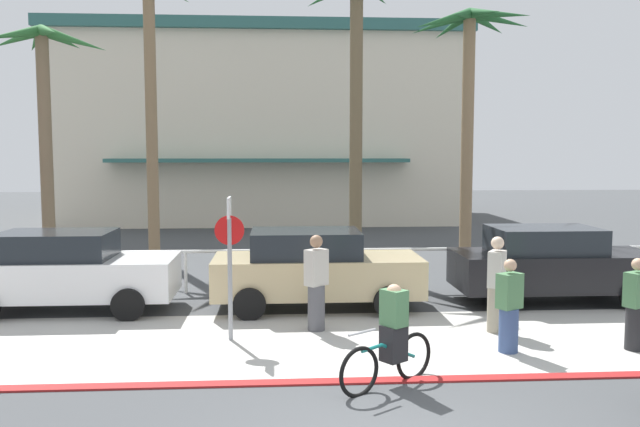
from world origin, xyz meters
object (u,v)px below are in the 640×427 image
object	(u,v)px
car_white_1	(66,271)
car_tan_2	(315,269)
stop_sign_bike_lane	(230,247)
pedestrian_1	(496,288)
palm_tree_4	(469,65)
pedestrian_2	(509,310)
palm_tree_1	(44,91)
palm_tree_2	(150,53)
car_black_3	(552,264)
pedestrian_0	(316,286)
pedestrian_3	(636,309)
cyclist_teal_0	(391,338)
palm_tree_3	(356,50)

from	to	relation	value
car_white_1	car_tan_2	distance (m)	5.21
stop_sign_bike_lane	pedestrian_1	xyz separation A→B (m)	(4.87, 0.21, -0.84)
palm_tree_4	car_white_1	size ratio (longest dim) A/B	1.71
pedestrian_2	stop_sign_bike_lane	bearing A→B (deg)	167.77
palm_tree_4	palm_tree_1	bearing A→B (deg)	-179.40
palm_tree_2	pedestrian_1	xyz separation A→B (m)	(7.93, -9.21, -5.56)
car_black_3	pedestrian_0	distance (m)	5.75
palm_tree_2	car_black_3	world-z (taller)	palm_tree_2
palm_tree_4	pedestrian_3	size ratio (longest dim) A/B	4.77
car_black_3	pedestrian_1	bearing A→B (deg)	-130.97
stop_sign_bike_lane	car_tan_2	bearing A→B (deg)	54.96
palm_tree_1	pedestrian_3	world-z (taller)	palm_tree_1
cyclist_teal_0	pedestrian_1	bearing A→B (deg)	47.21
palm_tree_1	pedestrian_3	xyz separation A→B (m)	(12.54, -8.65, -4.35)
palm_tree_2	pedestrian_3	distance (m)	15.47
car_white_1	palm_tree_1	bearing A→B (deg)	111.99
car_white_1	car_tan_2	size ratio (longest dim) A/B	1.00
car_black_3	pedestrian_0	size ratio (longest dim) A/B	2.42
car_tan_2	palm_tree_2	bearing A→B (deg)	123.36
car_tan_2	pedestrian_0	xyz separation A→B (m)	(-0.07, -1.78, -0.02)
cyclist_teal_0	pedestrian_0	size ratio (longest dim) A/B	0.83
pedestrian_3	palm_tree_1	bearing A→B (deg)	145.40
palm_tree_2	pedestrian_1	distance (m)	13.36
pedestrian_2	cyclist_teal_0	bearing A→B (deg)	-147.99
palm_tree_3	pedestrian_0	world-z (taller)	palm_tree_3
pedestrian_2	palm_tree_2	bearing A→B (deg)	126.53
palm_tree_2	pedestrian_2	distance (m)	14.17
palm_tree_4	pedestrian_2	bearing A→B (deg)	-101.70
car_tan_2	pedestrian_2	bearing A→B (deg)	-47.49
cyclist_teal_0	pedestrian_3	xyz separation A→B (m)	(4.39, 1.37, 0.03)
palm_tree_4	car_black_3	size ratio (longest dim) A/B	1.71
palm_tree_2	car_white_1	bearing A→B (deg)	-94.37
stop_sign_bike_lane	car_tan_2	xyz separation A→B (m)	(1.62, 2.31, -0.81)
car_tan_2	pedestrian_3	world-z (taller)	car_tan_2
stop_sign_bike_lane	palm_tree_3	bearing A→B (deg)	66.03
palm_tree_4	palm_tree_3	bearing A→B (deg)	-164.94
pedestrian_0	palm_tree_2	bearing A→B (deg)	117.44
pedestrian_1	car_tan_2	bearing A→B (deg)	147.09
stop_sign_bike_lane	palm_tree_1	bearing A→B (deg)	126.77
palm_tree_2	pedestrian_2	bearing A→B (deg)	-53.47
pedestrian_2	car_black_3	bearing A→B (deg)	57.87
pedestrian_1	pedestrian_3	bearing A→B (deg)	-32.20
palm_tree_1	pedestrian_3	size ratio (longest dim) A/B	4.36
palm_tree_4	cyclist_teal_0	distance (m)	12.09
pedestrian_1	stop_sign_bike_lane	bearing A→B (deg)	-177.52
car_white_1	car_black_3	bearing A→B (deg)	0.93
stop_sign_bike_lane	palm_tree_3	xyz separation A→B (m)	(3.03, 6.82, 4.48)
car_white_1	pedestrian_2	size ratio (longest dim) A/B	2.77
palm_tree_3	palm_tree_4	xyz separation A→B (m)	(3.45, 0.93, -0.26)
pedestrian_3	stop_sign_bike_lane	bearing A→B (deg)	171.43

